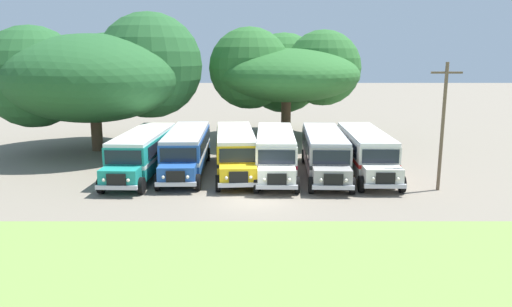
% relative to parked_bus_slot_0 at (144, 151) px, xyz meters
% --- Properties ---
extents(ground_plane, '(220.00, 220.00, 0.00)m').
position_rel_parked_bus_slot_0_xyz_m(ground_plane, '(7.61, -6.04, -1.58)').
color(ground_plane, slate).
extents(foreground_grass_strip, '(80.00, 11.54, 0.01)m').
position_rel_parked_bus_slot_0_xyz_m(foreground_grass_strip, '(7.61, -15.45, -1.58)').
color(foreground_grass_strip, olive).
rests_on(foreground_grass_strip, ground_plane).
extents(parked_bus_slot_0, '(3.08, 10.89, 2.82)m').
position_rel_parked_bus_slot_0_xyz_m(parked_bus_slot_0, '(0.00, 0.00, 0.00)').
color(parked_bus_slot_0, teal).
rests_on(parked_bus_slot_0, ground_plane).
extents(parked_bus_slot_1, '(2.90, 10.87, 2.82)m').
position_rel_parked_bus_slot_0_xyz_m(parked_bus_slot_1, '(2.85, 0.70, 0.00)').
color(parked_bus_slot_1, '#23519E').
rests_on(parked_bus_slot_1, ground_plane).
extents(parked_bus_slot_2, '(3.34, 10.94, 2.82)m').
position_rel_parked_bus_slot_0_xyz_m(parked_bus_slot_2, '(6.24, 0.54, 0.00)').
color(parked_bus_slot_2, yellow).
rests_on(parked_bus_slot_2, ground_plane).
extents(parked_bus_slot_3, '(2.89, 10.87, 2.82)m').
position_rel_parked_bus_slot_0_xyz_m(parked_bus_slot_3, '(8.97, 0.10, 0.00)').
color(parked_bus_slot_3, silver).
rests_on(parked_bus_slot_3, ground_plane).
extents(parked_bus_slot_4, '(3.10, 10.89, 2.82)m').
position_rel_parked_bus_slot_0_xyz_m(parked_bus_slot_4, '(12.30, 0.02, 0.00)').
color(parked_bus_slot_4, '#9E9993').
rests_on(parked_bus_slot_4, ground_plane).
extents(parked_bus_slot_5, '(2.84, 10.86, 2.82)m').
position_rel_parked_bus_slot_0_xyz_m(parked_bus_slot_5, '(15.15, 0.29, 0.00)').
color(parked_bus_slot_5, silver).
rests_on(parked_bus_slot_5, ground_plane).
extents(broad_shade_tree, '(14.40, 15.84, 10.45)m').
position_rel_parked_bus_slot_0_xyz_m(broad_shade_tree, '(10.50, 14.80, 4.71)').
color(broad_shade_tree, brown).
rests_on(broad_shade_tree, ground_plane).
extents(secondary_tree, '(17.16, 15.43, 11.54)m').
position_rel_parked_bus_slot_0_xyz_m(secondary_tree, '(-5.48, 8.71, 4.79)').
color(secondary_tree, brown).
rests_on(secondary_tree, ground_plane).
extents(utility_pole, '(1.80, 0.20, 7.58)m').
position_rel_parked_bus_slot_0_xyz_m(utility_pole, '(18.60, -4.09, 2.46)').
color(utility_pole, brown).
rests_on(utility_pole, ground_plane).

